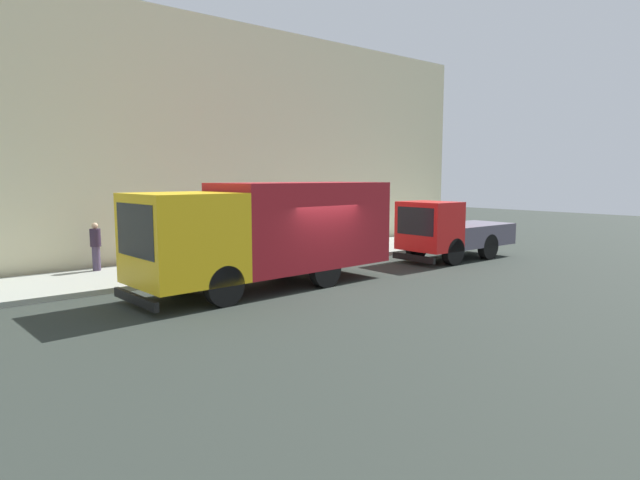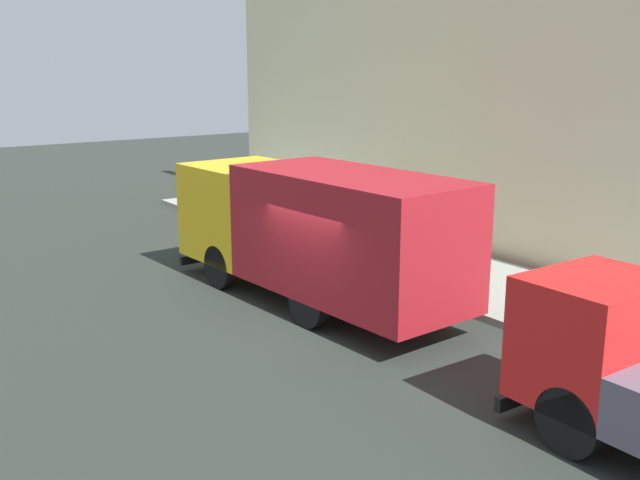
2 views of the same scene
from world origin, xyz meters
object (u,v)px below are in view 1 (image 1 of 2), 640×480
object	(u,v)px
pedestrian_walking	(96,245)
street_sign_post	(263,225)
traffic_cone_orange	(137,270)
small_flatbed_truck	(450,232)
large_utility_truck	(269,229)

from	to	relation	value
pedestrian_walking	street_sign_post	bearing A→B (deg)	179.72
traffic_cone_orange	small_flatbed_truck	bearing A→B (deg)	-103.81
small_flatbed_truck	pedestrian_walking	distance (m)	13.42
pedestrian_walking	traffic_cone_orange	world-z (taller)	pedestrian_walking
pedestrian_walking	traffic_cone_orange	xyz separation A→B (m)	(-2.69, -0.41, -0.53)
large_utility_truck	traffic_cone_orange	distance (m)	4.33
street_sign_post	small_flatbed_truck	bearing A→B (deg)	-109.39
large_utility_truck	pedestrian_walking	distance (m)	6.53
street_sign_post	pedestrian_walking	bearing A→B (deg)	58.25
traffic_cone_orange	street_sign_post	bearing A→B (deg)	-94.00
small_flatbed_truck	pedestrian_walking	world-z (taller)	small_flatbed_truck
pedestrian_walking	traffic_cone_orange	bearing A→B (deg)	130.22
small_flatbed_truck	traffic_cone_orange	size ratio (longest dim) A/B	7.96
pedestrian_walking	street_sign_post	xyz separation A→B (m)	(-3.00, -4.85, 0.62)
street_sign_post	traffic_cone_orange	bearing A→B (deg)	86.00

